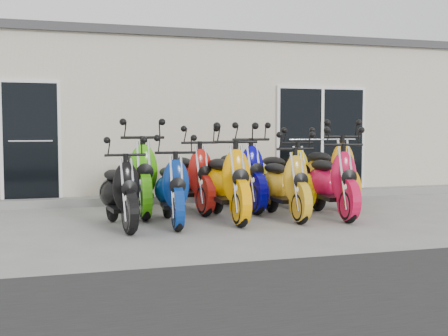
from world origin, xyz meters
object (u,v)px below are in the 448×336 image
(scooter_front_red, at_px, (332,172))
(scooter_back_yellow, at_px, (285,167))
(scooter_front_blue, at_px, (172,179))
(scooter_back_blue, at_px, (240,166))
(scooter_back_red, at_px, (190,168))
(scooter_back_green, at_px, (139,167))
(scooter_back_extra, at_px, (330,163))
(scooter_front_orange_a, at_px, (227,171))
(scooter_front_black, at_px, (120,182))
(scooter_front_orange_b, at_px, (284,175))

(scooter_front_red, xyz_separation_m, scooter_back_yellow, (-0.30, 1.25, -0.00))
(scooter_front_blue, relative_size, scooter_back_blue, 0.87)
(scooter_back_red, height_order, scooter_back_yellow, scooter_back_red)
(scooter_front_red, relative_size, scooter_back_blue, 0.95)
(scooter_front_blue, bearing_deg, scooter_back_yellow, 32.44)
(scooter_back_green, height_order, scooter_back_extra, same)
(scooter_back_blue, height_order, scooter_back_yellow, scooter_back_blue)
(scooter_back_extra, bearing_deg, scooter_back_blue, -179.90)
(scooter_back_green, relative_size, scooter_back_yellow, 1.09)
(scooter_front_orange_a, bearing_deg, scooter_back_extra, 24.88)
(scooter_front_black, distance_m, scooter_back_extra, 4.14)
(scooter_front_black, height_order, scooter_front_orange_b, scooter_front_orange_b)
(scooter_front_orange_a, distance_m, scooter_back_yellow, 1.81)
(scooter_front_black, bearing_deg, scooter_front_blue, -0.33)
(scooter_front_orange_b, xyz_separation_m, scooter_back_green, (-2.15, 1.08, 0.10))
(scooter_front_black, distance_m, scooter_front_orange_a, 1.69)
(scooter_front_orange_b, bearing_deg, scooter_front_orange_a, 177.25)
(scooter_front_red, relative_size, scooter_back_red, 0.98)
(scooter_front_black, distance_m, scooter_back_yellow, 3.38)
(scooter_front_black, relative_size, scooter_back_blue, 0.86)
(scooter_back_extra, bearing_deg, scooter_back_green, -178.72)
(scooter_front_orange_a, distance_m, scooter_front_orange_b, 0.94)
(scooter_front_black, height_order, scooter_back_green, scooter_back_green)
(scooter_front_red, distance_m, scooter_back_red, 2.40)
(scooter_front_orange_a, relative_size, scooter_back_green, 0.96)
(scooter_front_orange_b, height_order, scooter_back_yellow, scooter_back_yellow)
(scooter_front_black, distance_m, scooter_front_red, 3.40)
(scooter_front_blue, height_order, scooter_back_yellow, scooter_back_yellow)
(scooter_back_red, xyz_separation_m, scooter_back_blue, (0.89, -0.04, 0.03))
(scooter_front_blue, height_order, scooter_back_green, scooter_back_green)
(scooter_back_green, bearing_deg, scooter_front_orange_a, -38.89)
(scooter_back_blue, bearing_deg, scooter_front_blue, -144.39)
(scooter_front_orange_b, bearing_deg, scooter_back_red, 138.08)
(scooter_front_orange_a, distance_m, scooter_back_green, 1.59)
(scooter_front_blue, bearing_deg, scooter_back_extra, 24.16)
(scooter_back_green, relative_size, scooter_back_extra, 1.00)
(scooter_front_black, distance_m, scooter_back_blue, 2.58)
(scooter_back_green, bearing_deg, scooter_back_blue, 2.41)
(scooter_front_black, relative_size, scooter_back_red, 0.89)
(scooter_front_orange_a, height_order, scooter_back_green, scooter_back_green)
(scooter_back_yellow, bearing_deg, scooter_back_extra, -12.47)
(scooter_front_black, relative_size, scooter_back_yellow, 0.91)
(scooter_front_orange_b, height_order, scooter_back_green, scooter_back_green)
(scooter_front_black, bearing_deg, scooter_back_green, 63.78)
(scooter_front_orange_b, bearing_deg, scooter_back_blue, 108.95)
(scooter_front_orange_a, distance_m, scooter_back_blue, 1.20)
(scooter_back_blue, relative_size, scooter_back_yellow, 1.06)
(scooter_back_red, relative_size, scooter_back_yellow, 1.02)
(scooter_front_orange_a, bearing_deg, scooter_front_red, -3.82)
(scooter_front_black, height_order, scooter_front_red, scooter_front_red)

